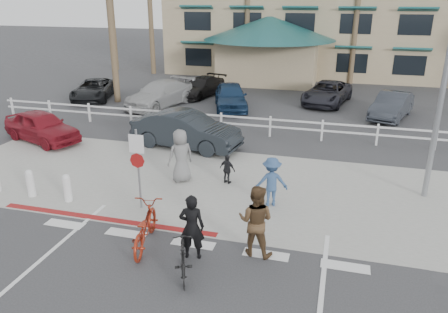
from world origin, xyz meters
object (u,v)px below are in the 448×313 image
(bike_black, at_px, (183,259))
(car_white_sedan, at_px, (186,130))
(sign_post, at_px, (138,165))
(bike_red, at_px, (145,227))
(car_red_compact, at_px, (42,126))

(bike_black, xyz_separation_m, car_white_sedan, (-3.13, 8.83, 0.32))
(bike_black, bearing_deg, car_white_sedan, -91.98)
(sign_post, xyz_separation_m, bike_red, (1.08, -2.01, -0.88))
(sign_post, height_order, car_white_sedan, sign_post)
(sign_post, relative_size, car_white_sedan, 0.60)
(bike_red, xyz_separation_m, bike_black, (1.46, -1.00, -0.10))
(bike_black, distance_m, car_red_compact, 12.60)
(car_white_sedan, bearing_deg, bike_black, -151.77)
(bike_red, height_order, car_red_compact, car_red_compact)
(bike_red, bearing_deg, car_white_sedan, -89.02)
(car_white_sedan, distance_m, car_red_compact, 6.72)
(car_white_sedan, bearing_deg, car_red_compact, 106.48)
(bike_red, xyz_separation_m, car_white_sedan, (-1.67, 7.83, 0.22))
(car_red_compact, bearing_deg, sign_post, -103.76)
(bike_black, relative_size, car_white_sedan, 0.33)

